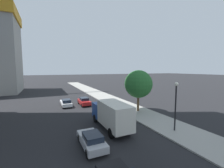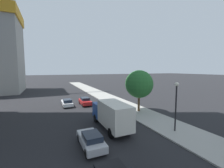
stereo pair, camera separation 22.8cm
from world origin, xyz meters
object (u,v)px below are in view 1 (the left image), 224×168
car_white (66,103)px  street_tree (138,84)px  street_lamp (176,99)px  car_red (84,101)px  car_silver (92,140)px  box_truck (111,114)px

car_white → street_tree: bearing=-40.0°
street_lamp → street_tree: size_ratio=0.81×
car_red → car_white: bearing=171.8°
street_lamp → car_silver: (-9.44, 0.61, -3.02)m
street_lamp → car_silver: 9.94m
street_tree → car_silver: (-10.30, -7.69, -3.86)m
street_lamp → car_red: street_lamp is taller
car_silver → car_red: 16.19m
street_tree → box_truck: (-6.95, -4.60, -2.77)m
street_lamp → street_tree: (0.86, 8.30, 0.84)m
street_lamp → car_white: size_ratio=1.21×
street_lamp → car_red: size_ratio=1.30×
car_silver → car_white: (-0.00, 16.33, -0.03)m
street_lamp → car_silver: street_lamp is taller
car_silver → car_white: size_ratio=0.94×
car_silver → car_red: (3.35, 15.85, 0.04)m
street_tree → car_white: (-10.30, 8.64, -3.90)m
box_truck → car_silver: bearing=-137.3°
car_white → box_truck: 13.71m
street_lamp → box_truck: size_ratio=0.74×
box_truck → street_tree: bearing=33.5°
box_truck → street_lamp: bearing=-31.2°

